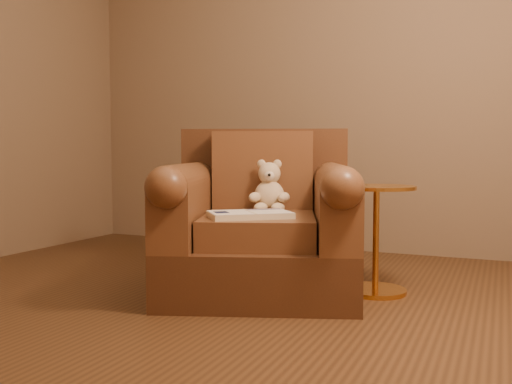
% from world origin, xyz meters
% --- Properties ---
extents(floor, '(4.00, 4.00, 0.00)m').
position_xyz_m(floor, '(0.00, 0.00, 0.00)').
color(floor, '#54351C').
rests_on(floor, ground).
extents(armchair, '(1.29, 1.26, 0.92)m').
position_xyz_m(armchair, '(0.17, 0.50, 0.35)').
color(armchair, '#4D2D19').
rests_on(armchair, floor).
extents(teddy_bear, '(0.22, 0.25, 0.30)m').
position_xyz_m(teddy_bear, '(0.19, 0.60, 0.55)').
color(teddy_bear, beige).
rests_on(teddy_bear, armchair).
extents(guidebook, '(0.48, 0.45, 0.03)m').
position_xyz_m(guidebook, '(0.21, 0.26, 0.45)').
color(guidebook, beige).
rests_on(guidebook, armchair).
extents(side_table, '(0.42, 0.42, 0.59)m').
position_xyz_m(side_table, '(0.77, 0.71, 0.32)').
color(side_table, gold).
rests_on(side_table, floor).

